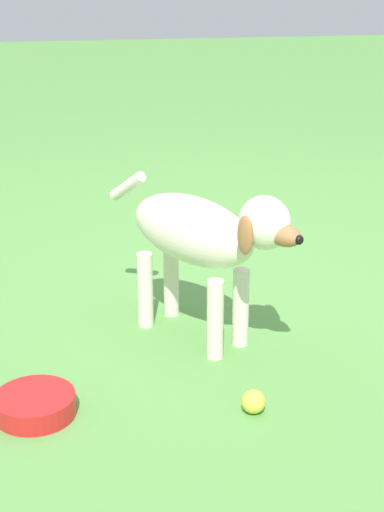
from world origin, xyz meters
TOP-DOWN VIEW (x-y plane):
  - ground at (0.00, 0.00)m, footprint 14.00×14.00m
  - dog at (-0.26, 0.11)m, footprint 0.65×0.52m
  - tennis_ball_1 at (-0.70, 0.04)m, footprint 0.07×0.07m
  - water_bowl at (-0.63, 0.63)m, footprint 0.22×0.22m

SIDE VIEW (x-z plane):
  - ground at x=0.00m, z-range 0.00..0.00m
  - water_bowl at x=-0.63m, z-range 0.00..0.06m
  - tennis_ball_1 at x=-0.70m, z-range 0.00..0.07m
  - dog at x=-0.26m, z-range 0.09..0.62m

